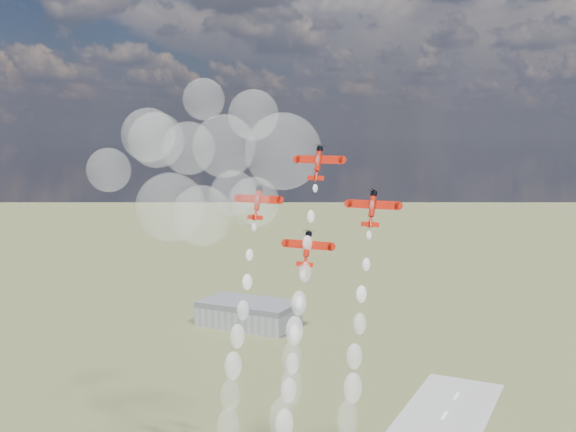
% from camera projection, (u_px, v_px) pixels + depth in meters
% --- Properties ---
extents(hangar, '(50.00, 28.00, 13.00)m').
position_uv_depth(hangar, '(249.00, 313.00, 356.31)').
color(hangar, gray).
rests_on(hangar, ground).
extents(plane_lead, '(11.03, 4.55, 7.66)m').
position_uv_depth(plane_lead, '(318.00, 162.00, 148.41)').
color(plane_lead, '#BC1809').
rests_on(plane_lead, ground).
extents(plane_left, '(11.03, 4.55, 7.66)m').
position_uv_depth(plane_left, '(258.00, 202.00, 152.88)').
color(plane_left, '#BC1809').
rests_on(plane_left, ground).
extents(plane_right, '(11.03, 4.55, 7.66)m').
position_uv_depth(plane_right, '(372.00, 208.00, 141.00)').
color(plane_right, '#BC1809').
rests_on(plane_right, ground).
extents(plane_slot, '(11.03, 4.55, 7.66)m').
position_uv_depth(plane_slot, '(307.00, 248.00, 145.47)').
color(plane_slot, '#BC1809').
rests_on(plane_slot, ground).
extents(smoke_trail_lead, '(5.81, 18.45, 50.06)m').
position_uv_depth(smoke_trail_lead, '(290.00, 370.00, 141.42)').
color(smoke_trail_lead, white).
rests_on(smoke_trail_lead, plane_lead).
extents(smoke_trail_left, '(5.14, 18.29, 50.52)m').
position_uv_depth(smoke_trail_left, '(229.00, 406.00, 146.01)').
color(smoke_trail_left, white).
rests_on(smoke_trail_left, plane_left).
extents(smoke_trail_right, '(5.14, 18.61, 49.92)m').
position_uv_depth(smoke_trail_right, '(346.00, 430.00, 133.74)').
color(smoke_trail_right, white).
rests_on(smoke_trail_right, plane_right).
extents(drifted_smoke_cloud, '(63.24, 37.43, 45.27)m').
position_uv_depth(drifted_smoke_cloud, '(203.00, 165.00, 176.27)').
color(drifted_smoke_cloud, white).
rests_on(drifted_smoke_cloud, ground).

